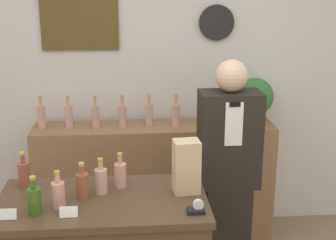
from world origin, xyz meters
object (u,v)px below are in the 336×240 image
(shopkeeper, at_px, (228,177))
(potted_plant, at_px, (255,98))
(tape_dispenser, at_px, (197,209))
(paper_bag, at_px, (186,167))

(shopkeeper, relative_size, potted_plant, 4.29)
(shopkeeper, distance_m, potted_plant, 0.85)
(shopkeeper, xyz_separation_m, potted_plant, (0.35, 0.67, 0.39))
(potted_plant, relative_size, tape_dispenser, 4.20)
(shopkeeper, height_order, paper_bag, shopkeeper)
(paper_bag, height_order, tape_dispenser, paper_bag)
(paper_bag, xyz_separation_m, tape_dispenser, (0.02, -0.25, -0.13))
(potted_plant, height_order, paper_bag, potted_plant)
(tape_dispenser, bearing_deg, potted_plant, 65.29)
(potted_plant, distance_m, tape_dispenser, 1.64)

